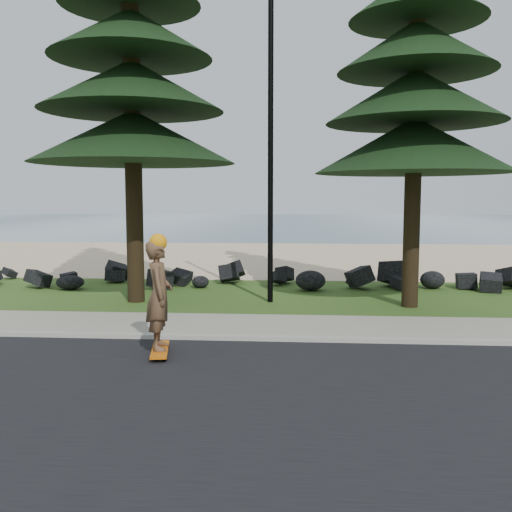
{
  "coord_description": "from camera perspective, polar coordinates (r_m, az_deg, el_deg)",
  "views": [
    {
      "loc": [
        0.7,
        -11.44,
        2.71
      ],
      "look_at": [
        -0.14,
        0.0,
        1.53
      ],
      "focal_mm": 40.0,
      "sensor_mm": 36.0,
      "label": 1
    }
  ],
  "objects": [
    {
      "name": "kerb",
      "position": [
        10.9,
        0.37,
        -8.25
      ],
      "size": [
        160.0,
        0.2,
        0.1
      ],
      "primitive_type": "cube",
      "color": "#A7A597",
      "rests_on": "ground"
    },
    {
      "name": "skateboarder",
      "position": [
        9.86,
        -9.67,
        -3.9
      ],
      "size": [
        0.57,
        1.15,
        2.09
      ],
      "rotation": [
        0.0,
        0.0,
        1.76
      ],
      "color": "#CB600B",
      "rests_on": "ground"
    },
    {
      "name": "road",
      "position": [
        7.48,
        -1.54,
        -15.27
      ],
      "size": [
        160.0,
        7.0,
        0.02
      ],
      "primitive_type": "cube",
      "color": "black",
      "rests_on": "ground"
    },
    {
      "name": "beach_sand",
      "position": [
        26.09,
        2.63,
        -0.07
      ],
      "size": [
        160.0,
        15.0,
        0.01
      ],
      "primitive_type": "cube",
      "color": "#D7B58F",
      "rests_on": "ground"
    },
    {
      "name": "seawall_boulders",
      "position": [
        17.27,
        1.81,
        -3.15
      ],
      "size": [
        60.0,
        2.4,
        1.1
      ],
      "primitive_type": null,
      "color": "black",
      "rests_on": "ground"
    },
    {
      "name": "sidewalk",
      "position": [
        11.97,
        0.72,
        -7.01
      ],
      "size": [
        160.0,
        2.0,
        0.08
      ],
      "primitive_type": "cube",
      "color": "gray",
      "rests_on": "ground"
    },
    {
      "name": "lamp_post",
      "position": [
        14.73,
        1.47,
        11.43
      ],
      "size": [
        0.25,
        0.14,
        8.14
      ],
      "color": "black",
      "rests_on": "ground"
    },
    {
      "name": "ocean",
      "position": [
        62.51,
        3.55,
        3.4
      ],
      "size": [
        160.0,
        58.0,
        0.01
      ],
      "primitive_type": "cube",
      "color": "#3A5C6F",
      "rests_on": "ground"
    },
    {
      "name": "ground",
      "position": [
        11.78,
        0.66,
        -7.42
      ],
      "size": [
        160.0,
        160.0,
        0.0
      ],
      "primitive_type": "plane",
      "color": "#35571B",
      "rests_on": "ground"
    }
  ]
}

